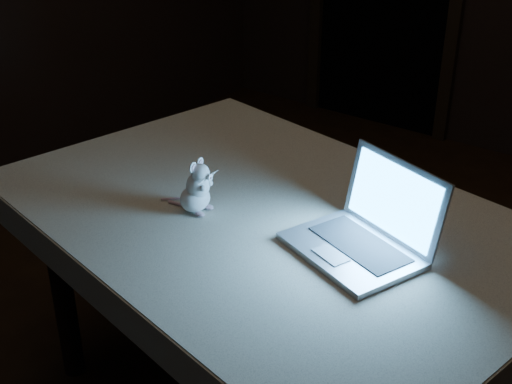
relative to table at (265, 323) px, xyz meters
The scene contains 4 objects.
table is the anchor object (origin of this frame).
tablecloth 0.36m from the table, 137.77° to the right, with size 1.59×1.06×0.11m, color beige, non-canonical shape.
laptop 0.61m from the table, ahead, with size 0.33×0.29×0.23m, color #A3A2A6, non-canonical shape.
plush_mouse 0.53m from the table, 143.33° to the right, with size 0.12×0.12×0.16m, color white, non-canonical shape.
Camera 1 is at (0.92, -1.53, 1.76)m, focal length 48.00 mm.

